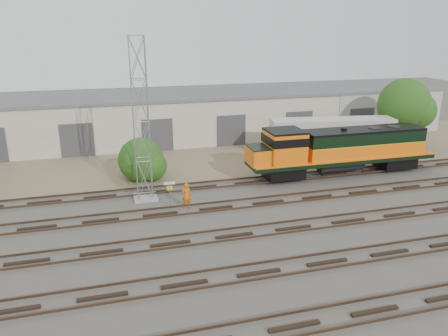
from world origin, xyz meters
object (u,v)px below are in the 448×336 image
object	(u,v)px
worker	(186,196)
signal_tower	(141,124)
semi_trailer	(335,133)
locomotive	(339,149)

from	to	relation	value
worker	signal_tower	bearing A→B (deg)	-39.28
worker	semi_trailer	world-z (taller)	semi_trailer
semi_trailer	signal_tower	bearing A→B (deg)	-151.70
signal_tower	worker	world-z (taller)	signal_tower
signal_tower	locomotive	bearing A→B (deg)	3.91
signal_tower	semi_trailer	xyz separation A→B (m)	(19.59, 6.71, -3.42)
locomotive	worker	size ratio (longest dim) A/B	8.99
locomotive	worker	bearing A→B (deg)	-165.35
locomotive	worker	world-z (taller)	locomotive
semi_trailer	locomotive	bearing A→B (deg)	-106.27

